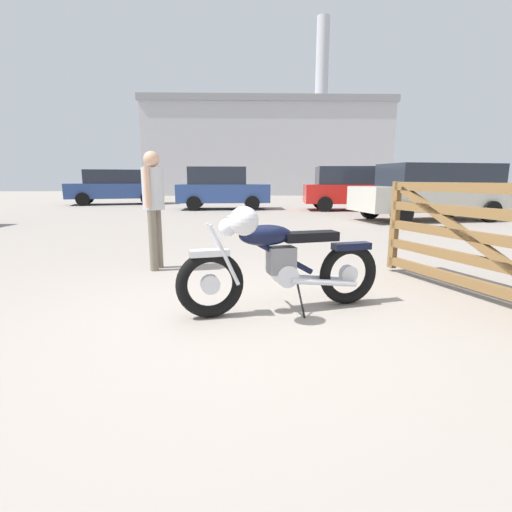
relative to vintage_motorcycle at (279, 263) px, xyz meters
name	(u,v)px	position (x,y,z in m)	size (l,w,h in m)	color
ground_plane	(253,317)	(-0.26, -0.15, -0.49)	(80.00, 80.00, 0.00)	gray
vintage_motorcycle	(279,263)	(0.00, 0.00, 0.00)	(2.07, 0.77, 1.07)	black
timber_gate	(494,236)	(2.25, 0.07, 0.21)	(0.79, 2.49, 1.60)	brown
bystander	(153,198)	(-1.46, 1.96, 0.53)	(0.30, 0.45, 1.66)	#706656
red_hatchback_near	(350,188)	(4.92, 11.97, 0.43)	(4.09, 2.24, 1.78)	black
blue_hatchback_right	(221,188)	(-0.37, 13.09, 0.43)	(3.96, 1.94, 1.78)	black
pale_sedan_back	(433,190)	(6.13, 7.85, 0.45)	(4.88, 2.39, 1.74)	black
dark_sedan_left	(118,186)	(-5.61, 16.95, 0.45)	(4.94, 2.60, 1.74)	black
industrial_building	(266,150)	(3.89, 31.42, 3.33)	(20.49, 11.74, 14.73)	#B2B2B7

